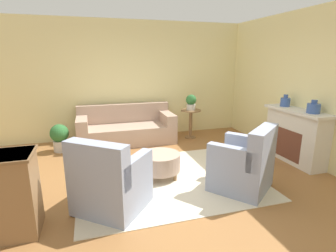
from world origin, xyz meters
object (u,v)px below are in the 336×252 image
vase_mantel_near (285,102)px  potted_plant_floor (60,136)px  armchair_left (110,183)px  armchair_right (245,165)px  couch (126,129)px  side_table (191,119)px  vase_mantel_far (314,108)px  ottoman_table (160,162)px  potted_plant_on_side_table (191,102)px

vase_mantel_near → potted_plant_floor: size_ratio=0.39×
armchair_left → potted_plant_floor: (-0.83, 2.58, -0.06)m
armchair_right → vase_mantel_near: bearing=34.8°
couch → side_table: bearing=-4.4°
armchair_left → vase_mantel_far: size_ratio=4.82×
armchair_left → vase_mantel_near: bearing=16.9°
side_table → vase_mantel_far: (1.31, -2.33, 0.62)m
vase_mantel_near → potted_plant_floor: 4.63m
ottoman_table → armchair_left: bearing=-139.1°
armchair_right → vase_mantel_far: (1.51, 0.37, 0.72)m
couch → ottoman_table: size_ratio=3.31×
side_table → vase_mantel_near: (1.31, -1.65, 0.62)m
couch → side_table: couch is taller
armchair_left → side_table: bearing=51.3°
couch → vase_mantel_far: vase_mantel_far is taller
potted_plant_on_side_table → vase_mantel_far: bearing=-60.8°
potted_plant_on_side_table → couch: bearing=175.6°
armchair_left → potted_plant_floor: bearing=107.8°
vase_mantel_near → potted_plant_on_side_table: size_ratio=0.62×
ottoman_table → potted_plant_floor: bearing=132.5°
vase_mantel_far → armchair_left: bearing=-173.9°
armchair_left → potted_plant_floor: size_ratio=1.88×
vase_mantel_far → ottoman_table: bearing=171.8°
couch → potted_plant_on_side_table: bearing=-4.4°
ottoman_table → potted_plant_floor: (-1.69, 1.84, 0.05)m
couch → armchair_left: (-0.60, -2.82, 0.07)m
vase_mantel_far → vase_mantel_near: bearing=90.0°
armchair_left → potted_plant_on_side_table: size_ratio=2.98×
couch → ottoman_table: 2.10m
side_table → vase_mantel_far: size_ratio=3.10×
couch → side_table: 1.58m
potted_plant_on_side_table → armchair_left: bearing=-128.7°
vase_mantel_near → armchair_right: bearing=-145.2°
side_table → potted_plant_floor: (-2.99, -0.12, -0.15)m
armchair_right → ottoman_table: bearing=145.9°
armchair_left → potted_plant_floor: armchair_left is taller
ottoman_table → vase_mantel_near: (2.61, 0.31, 0.83)m
armchair_right → side_table: 2.71m
vase_mantel_near → vase_mantel_far: size_ratio=1.01×
side_table → vase_mantel_near: 2.19m
potted_plant_on_side_table → potted_plant_floor: 3.05m
ottoman_table → vase_mantel_far: vase_mantel_far is taller
armchair_left → side_table: 3.46m
armchair_right → side_table: armchair_right is taller
vase_mantel_near → potted_plant_on_side_table: 2.11m
side_table → potted_plant_floor: side_table is taller
side_table → vase_mantel_near: size_ratio=3.07×
couch → ottoman_table: couch is taller
couch → armchair_left: armchair_left is taller
potted_plant_floor → armchair_right: bearing=-42.8°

